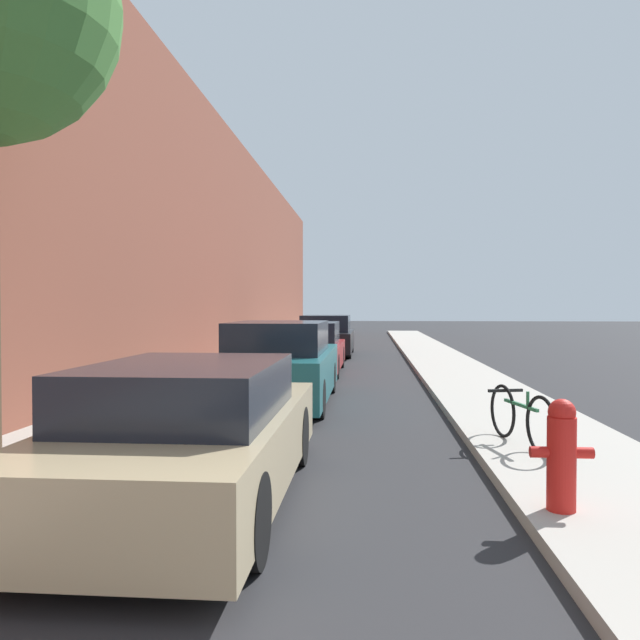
% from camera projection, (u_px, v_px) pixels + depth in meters
% --- Properties ---
extents(ground_plane, '(120.00, 120.00, 0.00)m').
position_uv_depth(ground_plane, '(343.00, 374.00, 15.57)').
color(ground_plane, '#28282B').
extents(sidewalk_left, '(2.00, 52.00, 0.12)m').
position_uv_depth(sidewalk_left, '(231.00, 371.00, 15.80)').
color(sidewalk_left, '#ADA89E').
rests_on(sidewalk_left, ground).
extents(sidewalk_right, '(2.00, 52.00, 0.12)m').
position_uv_depth(sidewalk_right, '(457.00, 373.00, 15.33)').
color(sidewalk_right, '#ADA89E').
rests_on(sidewalk_right, ground).
extents(building_facade_left, '(0.70, 52.00, 7.61)m').
position_uv_depth(building_facade_left, '(180.00, 228.00, 15.84)').
color(building_facade_left, brown).
rests_on(building_facade_left, ground).
extents(parked_car_champagne, '(1.73, 4.24, 1.25)m').
position_uv_depth(parked_car_champagne, '(192.00, 435.00, 5.34)').
color(parked_car_champagne, black).
rests_on(parked_car_champagne, ground).
extents(parked_car_teal, '(1.79, 4.58, 1.47)m').
position_uv_depth(parked_car_teal, '(280.00, 365.00, 10.82)').
color(parked_car_teal, black).
rests_on(parked_car_teal, ground).
extents(parked_car_red, '(1.75, 4.42, 1.34)m').
position_uv_depth(parked_car_red, '(308.00, 349.00, 15.94)').
color(parked_car_red, black).
rests_on(parked_car_red, ground).
extents(parked_car_black, '(1.87, 4.61, 1.44)m').
position_uv_depth(parked_car_black, '(326.00, 336.00, 21.72)').
color(parked_car_black, black).
rests_on(parked_car_black, ground).
extents(fire_hydrant, '(0.49, 0.22, 0.89)m').
position_uv_depth(fire_hydrant, '(562.00, 453.00, 4.80)').
color(fire_hydrant, red).
rests_on(fire_hydrant, sidewalk_right).
extents(bicycle, '(0.51, 1.57, 0.65)m').
position_uv_depth(bicycle, '(520.00, 417.00, 7.04)').
color(bicycle, black).
rests_on(bicycle, sidewalk_right).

